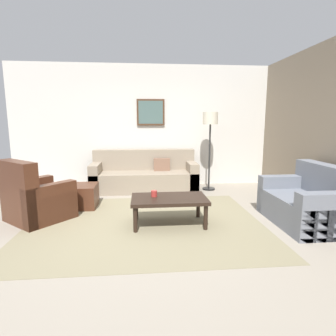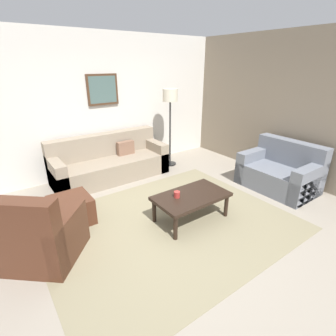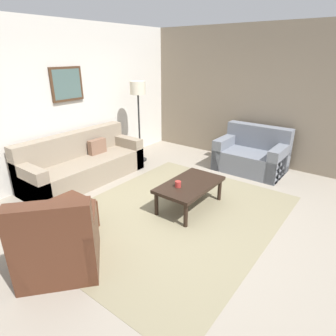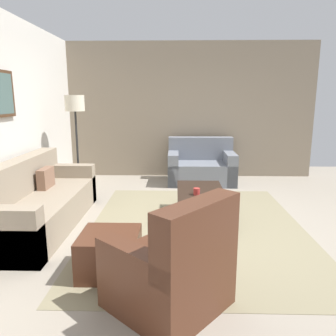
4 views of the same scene
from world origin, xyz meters
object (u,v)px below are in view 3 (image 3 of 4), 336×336
at_px(couch_main, 82,165).
at_px(armchair_leather, 59,247).
at_px(ottoman, 69,216).
at_px(cup, 178,184).
at_px(couch_loveseat, 252,156).
at_px(coffee_table, 190,186).
at_px(lamp_standing, 138,96).
at_px(framed_artwork, 67,84).

height_order(couch_main, armchair_leather, armchair_leather).
relative_size(ottoman, cup, 6.19).
distance_m(couch_main, armchair_leather, 2.50).
xyz_separation_m(couch_loveseat, ottoman, (-3.58, 1.13, -0.10)).
relative_size(couch_main, coffee_table, 2.08).
height_order(ottoman, coffee_table, coffee_table).
relative_size(couch_loveseat, coffee_table, 1.19).
bearing_deg(couch_loveseat, lamp_standing, 114.55).
bearing_deg(lamp_standing, cup, -123.73).
bearing_deg(coffee_table, framed_artwork, 93.95).
height_order(couch_loveseat, lamp_standing, lamp_standing).
bearing_deg(coffee_table, armchair_leather, 170.23).
xyz_separation_m(couch_loveseat, framed_artwork, (-2.27, 2.74, 1.42)).
height_order(couch_main, ottoman, couch_main).
height_order(couch_loveseat, ottoman, couch_loveseat).
relative_size(armchair_leather, lamp_standing, 0.66).
height_order(couch_loveseat, cup, couch_loveseat).
bearing_deg(cup, couch_main, 93.30).
distance_m(couch_loveseat, coffee_table, 2.10).
height_order(armchair_leather, lamp_standing, lamp_standing).
relative_size(armchair_leather, framed_artwork, 1.77).
height_order(ottoman, framed_artwork, framed_artwork).
bearing_deg(armchair_leather, coffee_table, -9.77).
xyz_separation_m(couch_loveseat, cup, (-2.31, 0.22, 0.16)).
xyz_separation_m(ottoman, lamp_standing, (2.58, 1.06, 1.21)).
height_order(coffee_table, lamp_standing, lamp_standing).
xyz_separation_m(armchair_leather, ottoman, (0.54, 0.62, -0.11)).
bearing_deg(framed_artwork, lamp_standing, -23.46).
relative_size(armchair_leather, cup, 12.47).
xyz_separation_m(cup, lamp_standing, (1.31, 1.96, 0.95)).
xyz_separation_m(ottoman, framed_artwork, (1.31, 1.61, 1.52)).
height_order(couch_loveseat, coffee_table, couch_loveseat).
bearing_deg(coffee_table, couch_main, 98.82).
bearing_deg(framed_artwork, cup, -90.89).
bearing_deg(couch_main, cup, -86.70).
bearing_deg(framed_artwork, ottoman, -129.13).
relative_size(cup, lamp_standing, 0.05).
relative_size(couch_loveseat, ottoman, 2.34).
relative_size(couch_main, ottoman, 4.09).
bearing_deg(framed_artwork, coffee_table, -86.05).
height_order(armchair_leather, framed_artwork, framed_artwork).
relative_size(couch_loveseat, framed_artwork, 2.05).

